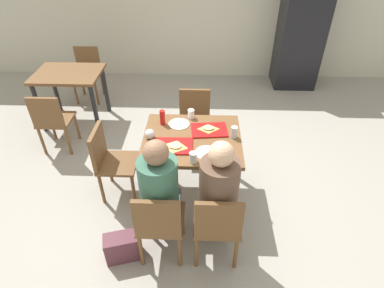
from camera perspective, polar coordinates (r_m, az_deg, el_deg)
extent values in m
cube|color=#9E998E|center=(3.63, 0.00, -8.92)|extent=(10.00, 10.00, 0.02)
cube|color=brown|center=(3.13, 0.00, 0.84)|extent=(0.97, 0.86, 0.04)
cylinder|color=black|center=(3.15, -8.07, -8.70)|extent=(0.06, 0.06, 0.73)
cylinder|color=black|center=(3.12, 7.63, -9.13)|extent=(0.06, 0.06, 0.73)
cylinder|color=black|center=(3.69, -6.36, -0.48)|extent=(0.06, 0.06, 0.73)
cylinder|color=black|center=(3.67, 6.83, -0.77)|extent=(0.06, 0.06, 0.73)
cube|color=brown|center=(2.84, -5.57, -13.31)|extent=(0.40, 0.40, 0.03)
cube|color=brown|center=(2.57, -6.33, -13.32)|extent=(0.38, 0.04, 0.40)
cylinder|color=brown|center=(3.14, -8.13, -13.29)|extent=(0.04, 0.04, 0.40)
cylinder|color=brown|center=(3.10, -1.75, -13.59)|extent=(0.04, 0.04, 0.40)
cylinder|color=brown|center=(2.94, -9.17, -18.37)|extent=(0.04, 0.04, 0.40)
cylinder|color=brown|center=(2.90, -2.19, -18.78)|extent=(0.04, 0.04, 0.40)
cube|color=brown|center=(2.83, 4.47, -13.61)|extent=(0.40, 0.40, 0.03)
cube|color=brown|center=(2.55, 4.81, -13.66)|extent=(0.38, 0.04, 0.40)
cylinder|color=brown|center=(3.10, 0.97, -13.67)|extent=(0.04, 0.04, 0.40)
cylinder|color=brown|center=(3.12, 7.42, -13.74)|extent=(0.04, 0.04, 0.40)
cylinder|color=brown|center=(2.90, 0.80, -18.88)|extent=(0.04, 0.04, 0.40)
cylinder|color=brown|center=(2.91, 7.89, -18.92)|extent=(0.04, 0.04, 0.40)
cube|color=brown|center=(3.92, 0.40, 3.19)|extent=(0.40, 0.40, 0.03)
cube|color=brown|center=(3.96, 0.49, 7.23)|extent=(0.38, 0.04, 0.40)
cylinder|color=brown|center=(3.91, 2.80, -0.89)|extent=(0.04, 0.04, 0.40)
cylinder|color=brown|center=(3.92, -2.18, -0.78)|extent=(0.04, 0.04, 0.40)
cylinder|color=brown|center=(4.18, 2.79, 1.96)|extent=(0.04, 0.04, 0.40)
cylinder|color=brown|center=(4.19, -1.87, 2.06)|extent=(0.04, 0.04, 0.40)
cube|color=brown|center=(3.45, -13.14, -3.38)|extent=(0.40, 0.40, 0.03)
cube|color=brown|center=(3.37, -16.60, -0.47)|extent=(0.04, 0.38, 0.40)
cylinder|color=brown|center=(3.68, -9.53, -4.34)|extent=(0.04, 0.04, 0.40)
cylinder|color=brown|center=(3.43, -10.49, -8.08)|extent=(0.04, 0.04, 0.40)
cylinder|color=brown|center=(3.76, -14.63, -4.13)|extent=(0.04, 0.04, 0.40)
cylinder|color=brown|center=(3.52, -15.96, -7.76)|extent=(0.04, 0.04, 0.40)
cylinder|color=#383842|center=(3.15, -6.34, -12.37)|extent=(0.10, 0.10, 0.43)
cylinder|color=#383842|center=(3.14, -3.37, -12.51)|extent=(0.10, 0.10, 0.43)
cube|color=#383842|center=(2.88, -5.34, -10.50)|extent=(0.32, 0.28, 0.10)
cylinder|color=#386651|center=(2.58, -6.01, -7.64)|extent=(0.32, 0.32, 0.52)
sphere|color=#8C664C|center=(2.35, -6.54, -1.54)|extent=(0.20, 0.20, 0.20)
cylinder|color=#383842|center=(3.13, 2.69, -12.68)|extent=(0.10, 0.10, 0.43)
cylinder|color=#383842|center=(3.13, 5.69, -12.72)|extent=(0.10, 0.10, 0.43)
cube|color=#383842|center=(2.86, 4.47, -10.78)|extent=(0.32, 0.28, 0.10)
cylinder|color=brown|center=(2.56, 4.86, -7.93)|extent=(0.32, 0.32, 0.52)
sphere|color=#DBAD89|center=(2.33, 5.30, -1.82)|extent=(0.20, 0.20, 0.20)
cube|color=#B21414|center=(3.00, -3.33, -0.36)|extent=(0.37, 0.27, 0.02)
cube|color=#B21414|center=(3.22, 3.10, 2.53)|extent=(0.38, 0.29, 0.02)
cylinder|color=white|center=(3.32, -2.36, 3.64)|extent=(0.22, 0.22, 0.01)
cylinder|color=white|center=(2.93, 2.67, -1.58)|extent=(0.22, 0.22, 0.01)
pyramid|color=#DBAD60|center=(2.98, -3.11, -0.40)|extent=(0.20, 0.17, 0.01)
ellipsoid|color=#D8C67F|center=(2.97, -3.11, -0.25)|extent=(0.14, 0.12, 0.01)
pyramid|color=tan|center=(3.22, 2.96, 2.84)|extent=(0.17, 0.13, 0.01)
ellipsoid|color=#D8C67F|center=(3.21, 2.97, 2.98)|extent=(0.12, 0.09, 0.01)
cylinder|color=white|center=(3.40, -0.18, 5.44)|extent=(0.07, 0.07, 0.10)
cylinder|color=white|center=(2.80, 0.22, -2.43)|extent=(0.07, 0.07, 0.10)
cylinder|color=#B7BCC6|center=(3.11, 7.59, 2.10)|extent=(0.07, 0.07, 0.12)
cylinder|color=red|center=(3.29, -5.33, 4.79)|extent=(0.06, 0.06, 0.16)
sphere|color=silver|center=(3.11, -7.60, 1.80)|extent=(0.10, 0.10, 0.10)
cube|color=#592D38|center=(3.06, -12.30, -17.66)|extent=(0.35, 0.24, 0.28)
cube|color=black|center=(5.85, 19.05, 18.74)|extent=(0.70, 0.60, 1.90)
cube|color=brown|center=(4.78, -21.49, 11.67)|extent=(0.90, 0.70, 0.04)
cylinder|color=black|center=(4.87, -25.85, 5.80)|extent=(0.06, 0.06, 0.73)
cylinder|color=black|center=(4.57, -17.09, 5.97)|extent=(0.06, 0.06, 0.73)
cylinder|color=black|center=(5.33, -23.44, 9.08)|extent=(0.06, 0.06, 0.73)
cylinder|color=black|center=(5.05, -15.29, 9.39)|extent=(0.06, 0.06, 0.73)
cube|color=brown|center=(4.40, -23.31, 4.03)|extent=(0.40, 0.40, 0.03)
cube|color=brown|center=(4.16, -24.88, 5.14)|extent=(0.38, 0.04, 0.40)
cylinder|color=brown|center=(4.71, -23.83, 2.94)|extent=(0.04, 0.04, 0.40)
cylinder|color=brown|center=(4.58, -19.98, 2.94)|extent=(0.04, 0.04, 0.40)
cylinder|color=brown|center=(4.47, -25.38, 0.48)|extent=(0.04, 0.04, 0.40)
cylinder|color=brown|center=(4.32, -21.37, 0.40)|extent=(0.04, 0.04, 0.40)
cube|color=brown|center=(5.46, -18.43, 11.53)|extent=(0.40, 0.40, 0.03)
cube|color=brown|center=(5.53, -18.31, 14.35)|extent=(0.38, 0.04, 0.40)
cylinder|color=brown|center=(5.35, -16.78, 8.73)|extent=(0.04, 0.04, 0.40)
cylinder|color=brown|center=(5.47, -20.20, 8.62)|extent=(0.04, 0.04, 0.40)
cylinder|color=brown|center=(5.64, -15.84, 10.38)|extent=(0.04, 0.04, 0.40)
cylinder|color=brown|center=(5.75, -19.13, 10.26)|extent=(0.04, 0.04, 0.40)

